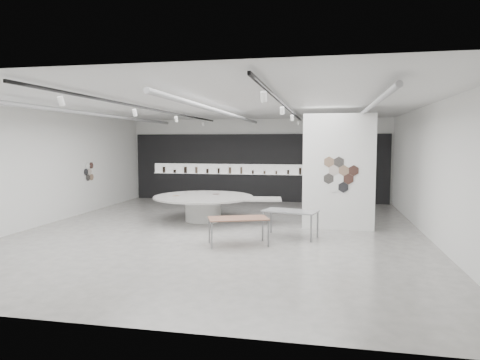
% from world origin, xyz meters
% --- Properties ---
extents(room, '(12.02, 14.02, 3.82)m').
position_xyz_m(room, '(-0.09, -0.00, 2.07)').
color(room, '#A09D97').
rests_on(room, ground).
extents(back_wall_display, '(11.80, 0.27, 3.10)m').
position_xyz_m(back_wall_display, '(-0.08, 6.93, 1.54)').
color(back_wall_display, black).
rests_on(back_wall_display, ground).
extents(partition_column, '(2.20, 0.38, 3.60)m').
position_xyz_m(partition_column, '(3.50, 1.00, 1.80)').
color(partition_column, white).
rests_on(partition_column, ground).
extents(display_island, '(4.71, 3.87, 0.88)m').
position_xyz_m(display_island, '(-0.96, 1.52, 0.57)').
color(display_island, white).
rests_on(display_island, ground).
extents(sample_table_wood, '(1.73, 1.27, 0.73)m').
position_xyz_m(sample_table_wood, '(0.86, -1.68, 0.67)').
color(sample_table_wood, brown).
rests_on(sample_table_wood, ground).
extents(sample_table_stone, '(1.65, 1.10, 0.78)m').
position_xyz_m(sample_table_stone, '(2.13, -0.49, 0.71)').
color(sample_table_stone, gray).
rests_on(sample_table_stone, ground).
extents(kitchen_counter, '(1.52, 0.68, 1.17)m').
position_xyz_m(kitchen_counter, '(3.38, 6.54, 0.42)').
color(kitchen_counter, white).
rests_on(kitchen_counter, ground).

